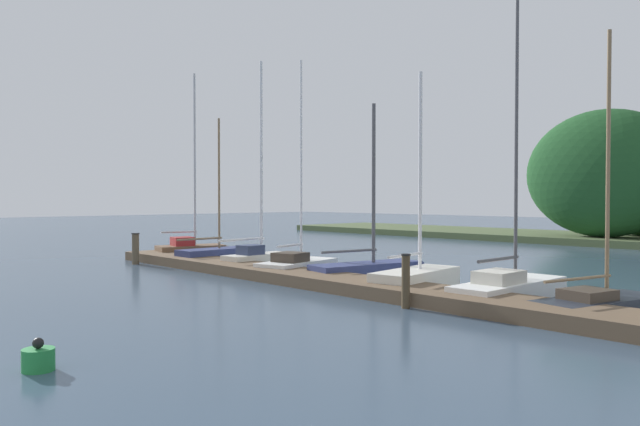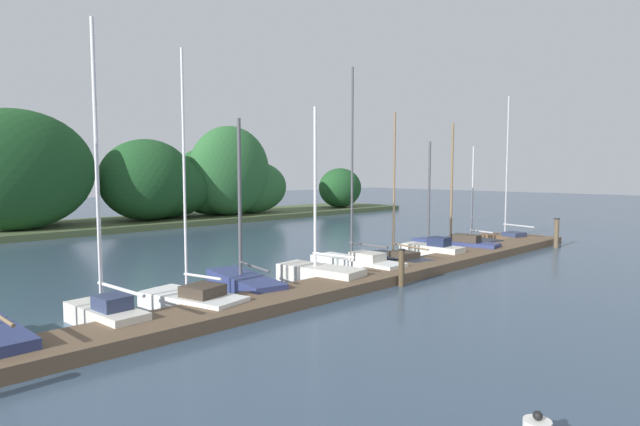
{
  "view_description": "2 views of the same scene",
  "coord_description": "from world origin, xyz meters",
  "px_view_note": "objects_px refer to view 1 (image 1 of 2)",
  "views": [
    {
      "loc": [
        9.59,
        1.26,
        2.59
      ],
      "look_at": [
        -4.75,
        14.41,
        2.12
      ],
      "focal_mm": 34.67,
      "sensor_mm": 36.0,
      "label": 1
    },
    {
      "loc": [
        -13.83,
        2.13,
        3.93
      ],
      "look_at": [
        -1.51,
        14.61,
        2.49
      ],
      "focal_mm": 29.01,
      "sensor_mm": 36.0,
      "label": 2
    }
  ],
  "objects_px": {
    "sailboat_5": "(418,277)",
    "sailboat_3": "(299,264)",
    "mooring_piling_0": "(136,249)",
    "sailboat_1": "(218,254)",
    "sailboat_2": "(259,256)",
    "sailboat_0": "(192,248)",
    "mooring_piling_1": "(406,281)",
    "sailboat_6": "(511,285)",
    "channel_buoy_1": "(38,359)",
    "sailboat_4": "(371,268)",
    "sailboat_7": "(602,300)"
  },
  "relations": [
    {
      "from": "sailboat_3",
      "to": "sailboat_4",
      "type": "height_order",
      "value": "sailboat_3"
    },
    {
      "from": "sailboat_0",
      "to": "sailboat_7",
      "type": "distance_m",
      "value": 17.43
    },
    {
      "from": "sailboat_0",
      "to": "mooring_piling_1",
      "type": "xyz_separation_m",
      "value": [
        14.05,
        -2.65,
        0.22
      ]
    },
    {
      "from": "sailboat_0",
      "to": "sailboat_1",
      "type": "height_order",
      "value": "sailboat_0"
    },
    {
      "from": "sailboat_5",
      "to": "sailboat_1",
      "type": "bearing_deg",
      "value": 82.03
    },
    {
      "from": "sailboat_6",
      "to": "sailboat_4",
      "type": "bearing_deg",
      "value": 84.96
    },
    {
      "from": "sailboat_1",
      "to": "mooring_piling_0",
      "type": "xyz_separation_m",
      "value": [
        -1.77,
        -2.63,
        0.27
      ]
    },
    {
      "from": "sailboat_2",
      "to": "sailboat_3",
      "type": "bearing_deg",
      "value": -97.02
    },
    {
      "from": "sailboat_1",
      "to": "sailboat_6",
      "type": "xyz_separation_m",
      "value": [
        12.61,
        0.63,
        0.02
      ]
    },
    {
      "from": "sailboat_1",
      "to": "channel_buoy_1",
      "type": "bearing_deg",
      "value": -134.72
    },
    {
      "from": "sailboat_6",
      "to": "sailboat_7",
      "type": "xyz_separation_m",
      "value": [
        2.37,
        -0.2,
        -0.07
      ]
    },
    {
      "from": "sailboat_6",
      "to": "channel_buoy_1",
      "type": "bearing_deg",
      "value": 171.93
    },
    {
      "from": "sailboat_6",
      "to": "mooring_piling_1",
      "type": "relative_size",
      "value": 6.18
    },
    {
      "from": "channel_buoy_1",
      "to": "sailboat_1",
      "type": "bearing_deg",
      "value": 137.02
    },
    {
      "from": "sailboat_1",
      "to": "channel_buoy_1",
      "type": "xyz_separation_m",
      "value": [
        11.27,
        -10.5,
        -0.17
      ]
    },
    {
      "from": "sailboat_0",
      "to": "sailboat_4",
      "type": "bearing_deg",
      "value": -72.53
    },
    {
      "from": "sailboat_2",
      "to": "mooring_piling_0",
      "type": "xyz_separation_m",
      "value": [
        -4.32,
        -2.77,
        0.15
      ]
    },
    {
      "from": "sailboat_5",
      "to": "sailboat_2",
      "type": "bearing_deg",
      "value": 81.18
    },
    {
      "from": "mooring_piling_0",
      "to": "channel_buoy_1",
      "type": "relative_size",
      "value": 2.45
    },
    {
      "from": "sailboat_3",
      "to": "mooring_piling_0",
      "type": "height_order",
      "value": "sailboat_3"
    },
    {
      "from": "sailboat_6",
      "to": "mooring_piling_1",
      "type": "bearing_deg",
      "value": 160.13
    },
    {
      "from": "mooring_piling_0",
      "to": "mooring_piling_1",
      "type": "xyz_separation_m",
      "value": [
        13.38,
        0.28,
        0.03
      ]
    },
    {
      "from": "sailboat_0",
      "to": "sailboat_1",
      "type": "xyz_separation_m",
      "value": [
        2.44,
        -0.3,
        -0.08
      ]
    },
    {
      "from": "sailboat_1",
      "to": "sailboat_3",
      "type": "bearing_deg",
      "value": -91.2
    },
    {
      "from": "mooring_piling_0",
      "to": "channel_buoy_1",
      "type": "distance_m",
      "value": 15.24
    },
    {
      "from": "sailboat_5",
      "to": "sailboat_6",
      "type": "distance_m",
      "value": 2.65
    },
    {
      "from": "sailboat_4",
      "to": "sailboat_7",
      "type": "xyz_separation_m",
      "value": [
        7.58,
        -0.55,
        -0.05
      ]
    },
    {
      "from": "sailboat_5",
      "to": "mooring_piling_0",
      "type": "height_order",
      "value": "sailboat_5"
    },
    {
      "from": "sailboat_1",
      "to": "channel_buoy_1",
      "type": "height_order",
      "value": "sailboat_1"
    },
    {
      "from": "sailboat_4",
      "to": "channel_buoy_1",
      "type": "height_order",
      "value": "sailboat_4"
    },
    {
      "from": "sailboat_4",
      "to": "sailboat_7",
      "type": "relative_size",
      "value": 0.88
    },
    {
      "from": "sailboat_6",
      "to": "channel_buoy_1",
      "type": "height_order",
      "value": "sailboat_6"
    },
    {
      "from": "sailboat_0",
      "to": "sailboat_2",
      "type": "height_order",
      "value": "sailboat_0"
    },
    {
      "from": "sailboat_1",
      "to": "sailboat_3",
      "type": "distance_m",
      "value": 4.93
    },
    {
      "from": "sailboat_2",
      "to": "sailboat_3",
      "type": "distance_m",
      "value": 2.39
    },
    {
      "from": "sailboat_1",
      "to": "sailboat_3",
      "type": "relative_size",
      "value": 0.79
    },
    {
      "from": "sailboat_1",
      "to": "sailboat_4",
      "type": "relative_size",
      "value": 1.03
    },
    {
      "from": "sailboat_0",
      "to": "sailboat_3",
      "type": "relative_size",
      "value": 1.09
    },
    {
      "from": "sailboat_0",
      "to": "sailboat_3",
      "type": "distance_m",
      "value": 7.38
    },
    {
      "from": "sailboat_7",
      "to": "mooring_piling_1",
      "type": "bearing_deg",
      "value": 141.56
    },
    {
      "from": "sailboat_6",
      "to": "sailboat_3",
      "type": "bearing_deg",
      "value": 93.22
    },
    {
      "from": "sailboat_0",
      "to": "mooring_piling_1",
      "type": "relative_size",
      "value": 6.2
    },
    {
      "from": "sailboat_0",
      "to": "mooring_piling_1",
      "type": "height_order",
      "value": "sailboat_0"
    },
    {
      "from": "sailboat_5",
      "to": "sailboat_3",
      "type": "bearing_deg",
      "value": 82.21
    },
    {
      "from": "sailboat_5",
      "to": "sailboat_6",
      "type": "height_order",
      "value": "sailboat_6"
    },
    {
      "from": "mooring_piling_1",
      "to": "sailboat_4",
      "type": "bearing_deg",
      "value": 141.57
    },
    {
      "from": "sailboat_1",
      "to": "mooring_piling_0",
      "type": "bearing_deg",
      "value": 144.24
    },
    {
      "from": "sailboat_1",
      "to": "sailboat_2",
      "type": "distance_m",
      "value": 2.56
    },
    {
      "from": "sailboat_2",
      "to": "sailboat_7",
      "type": "relative_size",
      "value": 1.2
    },
    {
      "from": "sailboat_1",
      "to": "sailboat_7",
      "type": "height_order",
      "value": "sailboat_7"
    }
  ]
}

